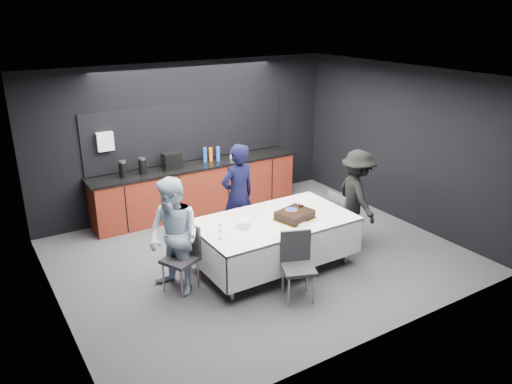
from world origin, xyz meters
TOP-DOWN VIEW (x-y plane):
  - ground at (0.00, 0.00)m, footprint 6.00×6.00m
  - room_shell at (0.00, 0.00)m, footprint 6.04×5.04m
  - kitchenette at (-0.02, 2.22)m, footprint 4.10×0.64m
  - party_table at (0.00, -0.40)m, footprint 2.32×1.32m
  - cake_assembly at (0.26, -0.55)m, footprint 0.62×0.55m
  - plate_stack at (-0.52, -0.40)m, footprint 0.21×0.21m
  - loose_plate_near at (-0.33, -0.84)m, footprint 0.21×0.21m
  - loose_plate_right_a at (0.67, -0.19)m, footprint 0.19×0.19m
  - loose_plate_right_b at (0.89, -0.65)m, footprint 0.20×0.20m
  - loose_plate_far at (0.04, 0.08)m, footprint 0.19×0.19m
  - fork_pile at (0.23, -0.80)m, footprint 0.17×0.13m
  - champagne_flute at (-0.99, -0.58)m, footprint 0.06×0.06m
  - chair_left at (-1.38, -0.22)m, footprint 0.56×0.56m
  - chair_right at (1.33, -0.39)m, footprint 0.42×0.42m
  - chair_near at (-0.19, -1.24)m, footprint 0.54×0.54m
  - person_center at (-0.07, 0.53)m, footprint 0.67×0.48m
  - person_left at (-1.52, -0.27)m, footprint 0.86×0.96m
  - person_right at (1.70, -0.33)m, footprint 0.81×1.12m

SIDE VIEW (x-z plane):
  - ground at x=0.00m, z-range 0.00..0.00m
  - chair_left at x=-1.38m, z-range 0.07..1.00m
  - chair_right at x=1.33m, z-range 0.07..1.00m
  - chair_near at x=-0.19m, z-range 0.07..1.00m
  - kitchenette at x=-0.02m, z-range -0.48..1.57m
  - party_table at x=0.00m, z-range 0.25..1.03m
  - person_right at x=1.70m, z-range 0.00..1.56m
  - loose_plate_near at x=-0.33m, z-range 0.78..0.79m
  - loose_plate_right_a at x=0.67m, z-range 0.78..0.79m
  - loose_plate_right_b at x=0.89m, z-range 0.78..0.79m
  - loose_plate_far at x=0.04m, z-range 0.78..0.79m
  - fork_pile at x=0.23m, z-range 0.78..0.80m
  - person_left at x=-1.52m, z-range 0.00..1.64m
  - plate_stack at x=-0.52m, z-range 0.78..0.88m
  - cake_assembly at x=0.26m, z-range 0.76..0.93m
  - person_center at x=-0.07m, z-range 0.00..1.72m
  - champagne_flute at x=-0.99m, z-range 0.83..1.05m
  - room_shell at x=0.00m, z-range 0.45..3.27m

